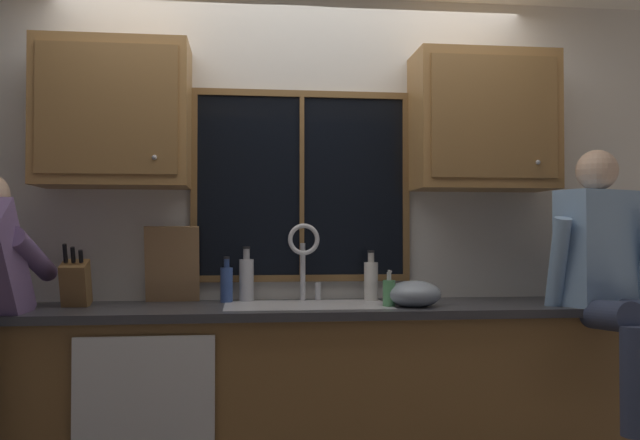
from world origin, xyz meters
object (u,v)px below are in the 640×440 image
at_px(bottle_green_glass, 227,284).
at_px(person_sitting_on_counter, 609,269).
at_px(bottle_amber_small, 246,279).
at_px(knife_block, 76,284).
at_px(cutting_board, 172,264).
at_px(soap_dispenser, 389,292).
at_px(mixing_bowl, 414,294).
at_px(bottle_tall_clear, 371,280).

bearing_deg(bottle_green_glass, person_sitting_on_counter, -13.78).
bearing_deg(bottle_amber_small, bottle_green_glass, -157.37).
bearing_deg(knife_block, person_sitting_on_counter, -7.07).
xyz_separation_m(knife_block, cutting_board, (0.43, 0.17, 0.08)).
relative_size(soap_dispenser, bottle_green_glass, 0.76).
relative_size(person_sitting_on_counter, bottle_amber_small, 4.46).
distance_m(cutting_board, mixing_bowl, 1.23).
height_order(soap_dispenser, bottle_green_glass, bottle_green_glass).
bearing_deg(person_sitting_on_counter, bottle_amber_small, 164.13).
height_order(cutting_board, soap_dispenser, cutting_board).
relative_size(cutting_board, bottle_amber_small, 1.39).
relative_size(cutting_board, bottle_green_glass, 1.69).
height_order(bottle_green_glass, bottle_amber_small, bottle_amber_small).
height_order(mixing_bowl, bottle_tall_clear, bottle_tall_clear).
relative_size(cutting_board, soap_dispenser, 2.24).
distance_m(cutting_board, bottle_tall_clear, 1.03).
bearing_deg(person_sitting_on_counter, soap_dispenser, 171.22).
relative_size(soap_dispenser, bottle_amber_small, 0.62).
height_order(knife_block, bottle_amber_small, knife_block).
distance_m(knife_block, bottle_tall_clear, 1.46).
bearing_deg(cutting_board, bottle_green_glass, -7.54).
xyz_separation_m(knife_block, soap_dispenser, (1.49, -0.15, -0.04)).
bearing_deg(person_sitting_on_counter, bottle_green_glass, 166.22).
xyz_separation_m(cutting_board, bottle_green_glass, (0.28, -0.04, -0.10)).
xyz_separation_m(mixing_bowl, bottle_tall_clear, (-0.16, 0.28, 0.05)).
height_order(bottle_tall_clear, bottle_amber_small, bottle_amber_small).
xyz_separation_m(cutting_board, soap_dispenser, (1.06, -0.32, -0.13)).
bearing_deg(knife_block, mixing_bowl, -5.36).
height_order(knife_block, bottle_tall_clear, knife_block).
distance_m(mixing_bowl, bottle_tall_clear, 0.32).
height_order(person_sitting_on_counter, bottle_tall_clear, person_sitting_on_counter).
height_order(person_sitting_on_counter, knife_block, person_sitting_on_counter).
relative_size(bottle_tall_clear, bottle_amber_small, 0.93).
relative_size(person_sitting_on_counter, mixing_bowl, 4.85).
bearing_deg(bottle_green_glass, knife_block, -169.55).
bearing_deg(person_sitting_on_counter, knife_block, 172.93).
xyz_separation_m(cutting_board, bottle_amber_small, (0.38, 0.01, -0.08)).
bearing_deg(bottle_green_glass, bottle_amber_small, 22.63).
xyz_separation_m(knife_block, bottle_green_glass, (0.71, 0.13, -0.01)).
height_order(person_sitting_on_counter, cutting_board, person_sitting_on_counter).
xyz_separation_m(cutting_board, mixing_bowl, (1.18, -0.32, -0.13)).
height_order(mixing_bowl, bottle_amber_small, bottle_amber_small).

